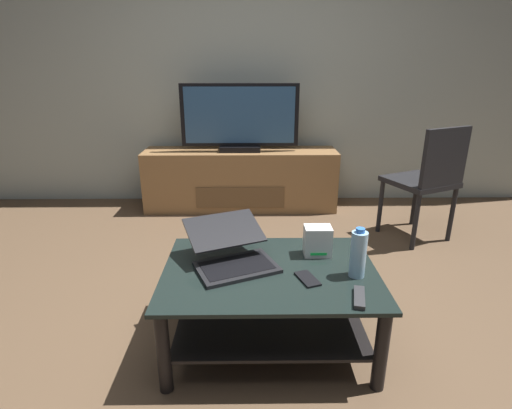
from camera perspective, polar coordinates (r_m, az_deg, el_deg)
The scene contains 11 objects.
ground_plane at distance 2.21m, azimuth -0.95°, elevation -18.01°, with size 7.68×7.68×0.00m, color brown.
back_wall at distance 4.01m, azimuth -0.96°, elevation 20.46°, with size 6.40×0.12×2.80m, color #A8B2A8.
coffee_table at distance 2.00m, azimuth 1.95°, elevation -12.52°, with size 1.02×0.72×0.42m.
media_cabinet at distance 3.85m, azimuth -2.21°, elevation 3.60°, with size 1.80×0.43×0.56m.
television at distance 3.71m, azimuth -2.33°, elevation 12.04°, with size 1.07×0.20×0.60m.
dining_chair at distance 3.32m, azimuth 23.36°, elevation 3.61°, with size 0.58×0.58×0.91m.
laptop at distance 1.97m, azimuth -3.51°, elevation -6.72°, with size 0.50×0.53×0.18m.
router_box at distance 2.06m, azimuth 8.76°, elevation -5.14°, with size 0.14×0.10×0.15m.
water_bottle_near at distance 1.89m, azimuth 14.35°, elevation -6.82°, with size 0.07×0.07×0.24m.
cell_phone at distance 1.86m, azimuth 7.35°, elevation -10.45°, with size 0.07×0.14×0.01m, color black.
tv_remote at distance 1.76m, azimuth 14.51°, elevation -12.72°, with size 0.04×0.16×0.02m, color #2D2D30.
Camera 1 is at (0.01, -1.74, 1.35)m, focal length 28.07 mm.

